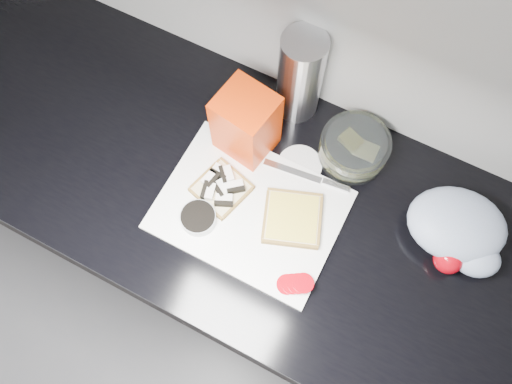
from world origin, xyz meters
TOP-DOWN VIEW (x-y plane):
  - base_cabinet at (0.00, 1.20)m, footprint 3.50×0.60m
  - countertop at (0.00, 1.20)m, footprint 3.50×0.64m
  - cutting_board at (-0.15, 1.16)m, footprint 0.40×0.30m
  - bread_left at (-0.23, 1.17)m, footprint 0.14×0.14m
  - bread_right at (-0.05, 1.18)m, footprint 0.17×0.17m
  - tomato_slices at (0.01, 1.05)m, footprint 0.08×0.07m
  - knife at (-0.04, 1.29)m, footprint 0.21×0.04m
  - seed_tub at (-0.24, 1.08)m, footprint 0.08×0.08m
  - tub_lid at (-0.10, 1.31)m, footprint 0.13×0.13m
  - glass_bowl at (-0.00, 1.39)m, footprint 0.16×0.16m
  - bread_bag at (-0.23, 1.30)m, footprint 0.14×0.13m
  - steel_canister at (-0.18, 1.46)m, footprint 0.10×0.10m
  - grocery_bag at (0.28, 1.31)m, footprint 0.25×0.22m
  - whole_tomatoes at (0.28, 1.25)m, footprint 0.06×0.06m

SIDE VIEW (x-z plane):
  - base_cabinet at x=0.00m, z-range 0.00..0.86m
  - countertop at x=0.00m, z-range 0.86..0.90m
  - tub_lid at x=-0.10m, z-range 0.90..0.91m
  - cutting_board at x=-0.15m, z-range 0.90..0.91m
  - knife at x=-0.04m, z-range 0.91..0.92m
  - tomato_slices at x=0.01m, z-range 0.91..0.93m
  - bread_right at x=-0.05m, z-range 0.91..0.93m
  - seed_tub at x=-0.24m, z-range 0.90..0.94m
  - bread_left at x=-0.23m, z-range 0.91..0.94m
  - whole_tomatoes at x=0.28m, z-range 0.90..0.96m
  - glass_bowl at x=0.00m, z-range 0.90..0.97m
  - grocery_bag at x=0.28m, z-range 0.90..0.99m
  - bread_bag at x=-0.23m, z-range 0.90..1.09m
  - steel_canister at x=-0.18m, z-range 0.90..1.14m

